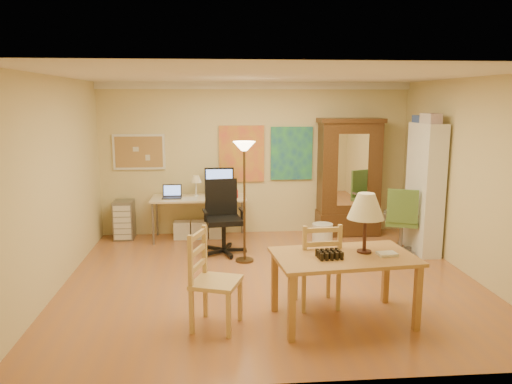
{
  "coord_description": "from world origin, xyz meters",
  "views": [
    {
      "loc": [
        -0.74,
        -6.38,
        2.4
      ],
      "look_at": [
        -0.18,
        0.3,
        1.16
      ],
      "focal_mm": 35.0,
      "sensor_mm": 36.0,
      "label": 1
    }
  ],
  "objects": [
    {
      "name": "floor",
      "position": [
        0.0,
        0.0,
        0.0
      ],
      "size": [
        5.5,
        5.5,
        0.0
      ],
      "primitive_type": "plane",
      "color": "#AB693D",
      "rests_on": "ground"
    },
    {
      "name": "crown_molding",
      "position": [
        0.0,
        2.46,
        2.64
      ],
      "size": [
        5.5,
        0.08,
        0.12
      ],
      "primitive_type": "cube",
      "color": "white",
      "rests_on": "floor"
    },
    {
      "name": "corkboard",
      "position": [
        -2.05,
        2.47,
        1.5
      ],
      "size": [
        0.9,
        0.04,
        0.62
      ],
      "primitive_type": "cube",
      "color": "#A7874F",
      "rests_on": "floor"
    },
    {
      "name": "art_panel_left",
      "position": [
        -0.25,
        2.47,
        1.45
      ],
      "size": [
        0.8,
        0.04,
        1.0
      ],
      "primitive_type": "cube",
      "color": "gold",
      "rests_on": "floor"
    },
    {
      "name": "art_panel_right",
      "position": [
        0.65,
        2.47,
        1.45
      ],
      "size": [
        0.75,
        0.04,
        0.95
      ],
      "primitive_type": "cube",
      "color": "#23628D",
      "rests_on": "floor"
    },
    {
      "name": "dining_table",
      "position": [
        0.73,
        -1.28,
        0.89
      ],
      "size": [
        1.59,
        1.05,
        1.41
      ],
      "color": "#925F2F",
      "rests_on": "floor"
    },
    {
      "name": "ladder_chair_back",
      "position": [
        0.44,
        -0.91,
        0.48
      ],
      "size": [
        0.5,
        0.48,
        1.02
      ],
      "color": "tan",
      "rests_on": "floor"
    },
    {
      "name": "ladder_chair_left",
      "position": [
        -0.77,
        -1.34,
        0.49
      ],
      "size": [
        0.6,
        0.62,
        1.06
      ],
      "color": "tan",
      "rests_on": "floor"
    },
    {
      "name": "torchiere_lamp",
      "position": [
        -0.3,
        0.82,
        1.45
      ],
      "size": [
        0.33,
        0.33,
        1.81
      ],
      "color": "#43301B",
      "rests_on": "floor"
    },
    {
      "name": "computer_desk",
      "position": [
        -0.98,
        2.16,
        0.45
      ],
      "size": [
        1.63,
        0.71,
        1.23
      ],
      "color": "beige",
      "rests_on": "floor"
    },
    {
      "name": "office_chair_black",
      "position": [
        -0.61,
        1.28,
        0.31
      ],
      "size": [
        0.71,
        0.71,
        1.16
      ],
      "color": "black",
      "rests_on": "floor"
    },
    {
      "name": "office_chair_green",
      "position": [
        2.21,
        1.07,
        0.28
      ],
      "size": [
        0.64,
        0.64,
        1.05
      ],
      "color": "slate",
      "rests_on": "floor"
    },
    {
      "name": "drawer_cart",
      "position": [
        -2.32,
        2.25,
        0.34
      ],
      "size": [
        0.34,
        0.41,
        0.68
      ],
      "color": "slate",
      "rests_on": "floor"
    },
    {
      "name": "armoire",
      "position": [
        1.65,
        2.24,
        0.91
      ],
      "size": [
        1.13,
        0.54,
        2.08
      ],
      "color": "#3A2410",
      "rests_on": "floor"
    },
    {
      "name": "bookshelf",
      "position": [
        2.55,
        1.07,
        1.02
      ],
      "size": [
        0.31,
        0.82,
        2.05
      ],
      "color": "white",
      "rests_on": "floor"
    },
    {
      "name": "wastebin",
      "position": [
        1.0,
        1.35,
        0.21
      ],
      "size": [
        0.34,
        0.34,
        0.42
      ],
      "primitive_type": "cylinder",
      "color": "silver",
      "rests_on": "floor"
    }
  ]
}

